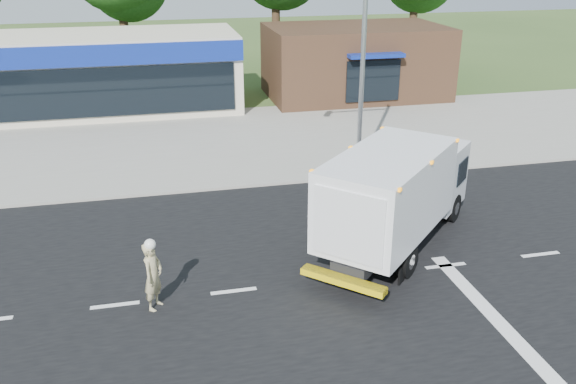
{
  "coord_description": "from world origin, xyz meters",
  "views": [
    {
      "loc": [
        -4.66,
        -13.65,
        8.48
      ],
      "look_at": [
        -1.02,
        2.31,
        1.7
      ],
      "focal_mm": 38.0,
      "sensor_mm": 36.0,
      "label": 1
    }
  ],
  "objects": [
    {
      "name": "emergency_worker",
      "position": [
        -5.0,
        -0.3,
        0.93
      ],
      "size": [
        0.69,
        0.78,
        1.9
      ],
      "rotation": [
        0.0,
        0.0,
        1.06
      ],
      "color": "tan",
      "rests_on": "ground"
    },
    {
      "name": "ems_box_truck",
      "position": [
        2.03,
        1.46,
        1.82
      ],
      "size": [
        6.56,
        6.63,
        3.16
      ],
      "rotation": [
        0.0,
        0.0,
        0.8
      ],
      "color": "black",
      "rests_on": "ground"
    },
    {
      "name": "parking_apron",
      "position": [
        0.0,
        14.0,
        0.01
      ],
      "size": [
        60.0,
        9.0,
        0.02
      ],
      "primitive_type": "cube",
      "color": "gray",
      "rests_on": "ground"
    },
    {
      "name": "traffic_signal_pole",
      "position": [
        2.35,
        7.6,
        4.92
      ],
      "size": [
        3.51,
        0.25,
        8.0
      ],
      "color": "gray",
      "rests_on": "ground"
    },
    {
      "name": "retail_strip_mall",
      "position": [
        -9.0,
        19.93,
        2.01
      ],
      "size": [
        18.0,
        6.2,
        4.0
      ],
      "color": "beige",
      "rests_on": "ground"
    },
    {
      "name": "sidewalk",
      "position": [
        0.0,
        8.2,
        0.06
      ],
      "size": [
        60.0,
        2.4,
        0.12
      ],
      "primitive_type": "cube",
      "color": "gray",
      "rests_on": "ground"
    },
    {
      "name": "ground",
      "position": [
        0.0,
        0.0,
        0.0
      ],
      "size": [
        120.0,
        120.0,
        0.0
      ],
      "primitive_type": "plane",
      "color": "#385123",
      "rests_on": "ground"
    },
    {
      "name": "brown_storefront",
      "position": [
        7.0,
        19.98,
        2.0
      ],
      "size": [
        10.0,
        6.7,
        4.0
      ],
      "color": "#382316",
      "rests_on": "ground"
    },
    {
      "name": "road_asphalt",
      "position": [
        0.0,
        0.0,
        0.0
      ],
      "size": [
        60.0,
        14.0,
        0.02
      ],
      "primitive_type": "cube",
      "color": "black",
      "rests_on": "ground"
    },
    {
      "name": "lane_markings",
      "position": [
        1.35,
        -1.35,
        0.02
      ],
      "size": [
        55.2,
        7.0,
        0.01
      ],
      "color": "silver",
      "rests_on": "road_asphalt"
    }
  ]
}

